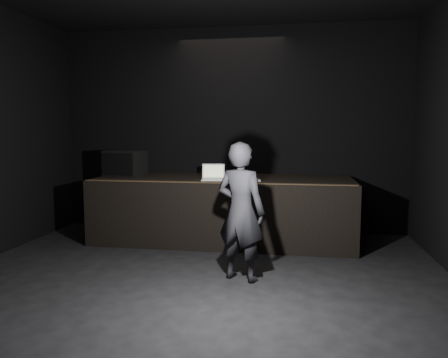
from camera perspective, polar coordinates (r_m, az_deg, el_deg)
ground at (r=4.53m, az=-5.89°, el=-16.24°), size 7.00×7.00×0.00m
room_walls at (r=4.20m, az=-6.21°, el=10.18°), size 6.10×7.10×3.52m
stage_riser at (r=6.97m, az=-0.03°, el=-3.91°), size 4.00×1.50×1.00m
riser_lip at (r=6.20m, az=-1.10°, el=-0.46°), size 3.92×0.10×0.01m
stage_monitor at (r=7.40m, az=-12.84°, el=2.04°), size 0.70×0.57×0.41m
cable at (r=7.34m, az=-11.64°, el=0.48°), size 0.85×0.05×0.02m
laptop at (r=6.59m, az=-1.42°, el=0.42°), size 0.38×0.35×0.24m
beer_can at (r=6.38m, az=2.21°, el=0.49°), size 0.08×0.08×0.18m
plastic_cup at (r=7.20m, az=1.68°, el=0.89°), size 0.09×0.09×0.11m
wii_remote at (r=6.45m, az=4.53°, el=-0.14°), size 0.07×0.16×0.03m
person at (r=5.06m, az=2.21°, el=-4.26°), size 0.69×0.57×1.62m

